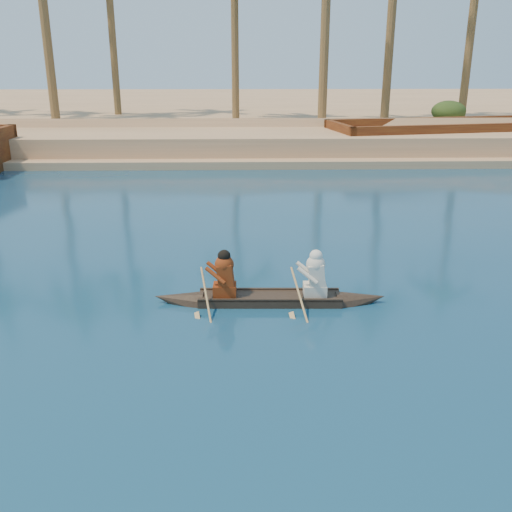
{
  "coord_description": "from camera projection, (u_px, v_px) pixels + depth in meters",
  "views": [
    {
      "loc": [
        7.44,
        -4.5,
        4.85
      ],
      "look_at": [
        7.73,
        7.41,
        0.75
      ],
      "focal_mm": 40.0,
      "sensor_mm": 36.0,
      "label": 1
    }
  ],
  "objects": [
    {
      "name": "palm_grove",
      "position": [
        124.0,
        8.0,
        36.15
      ],
      "size": [
        110.0,
        14.0,
        16.0
      ],
      "primitive_type": null,
      "color": "#32511C",
      "rests_on": "ground"
    },
    {
      "name": "shrub_cluster",
      "position": [
        121.0,
        123.0,
        35.05
      ],
      "size": [
        100.0,
        6.0,
        2.4
      ],
      "primitive_type": null,
      "color": "#263C15",
      "rests_on": "ground"
    },
    {
      "name": "barge_right",
      "position": [
        442.0,
        140.0,
        31.38
      ],
      "size": [
        12.85,
        6.32,
        2.05
      ],
      "rotation": [
        0.0,
        0.0,
        0.19
      ],
      "color": "brown",
      "rests_on": "ground"
    },
    {
      "name": "canoe",
      "position": [
        270.0,
        291.0,
        11.97
      ],
      "size": [
        4.9,
        0.77,
        1.34
      ],
      "rotation": [
        0.0,
        0.0,
        -0.02
      ],
      "color": "#35271C",
      "rests_on": "ground"
    },
    {
      "name": "sandy_embankment",
      "position": [
        157.0,
        113.0,
        49.82
      ],
      "size": [
        150.0,
        51.0,
        1.5
      ],
      "color": "tan",
      "rests_on": "ground"
    }
  ]
}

